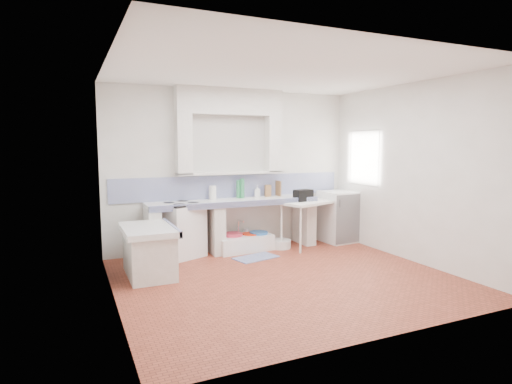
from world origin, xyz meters
name	(u,v)px	position (x,y,z in m)	size (l,w,h in m)	color
floor	(285,278)	(0.00, 0.00, 0.00)	(4.50, 4.50, 0.00)	#9A412C
ceiling	(287,71)	(0.00, 0.00, 2.80)	(4.50, 4.50, 0.00)	white
wall_back	(233,170)	(0.00, 2.00, 1.40)	(4.50, 4.50, 0.00)	white
wall_front	(389,193)	(0.00, -2.00, 1.40)	(4.50, 4.50, 0.00)	white
wall_left	(111,184)	(-2.25, 0.00, 1.40)	(4.50, 4.50, 0.00)	white
wall_right	(413,173)	(2.25, 0.00, 1.40)	(4.50, 4.50, 0.00)	white
alcove_mass	(230,102)	(-0.10, 1.88, 2.58)	(1.90, 0.25, 0.45)	white
window_frame	(372,158)	(2.42, 1.20, 1.60)	(0.35, 0.86, 1.06)	#341E10
lace_valance	(366,137)	(2.28, 1.20, 1.98)	(0.01, 0.84, 0.24)	white
counter_slab	(234,202)	(-0.10, 1.70, 0.86)	(3.00, 0.60, 0.08)	white
counter_lip	(240,204)	(-0.10, 1.42, 0.86)	(3.00, 0.04, 0.10)	navy
counter_pier_left	(153,235)	(-1.50, 1.70, 0.41)	(0.20, 0.55, 0.82)	white
counter_pier_mid	(215,229)	(-0.45, 1.70, 0.41)	(0.20, 0.55, 0.82)	white
counter_pier_right	(304,222)	(1.30, 1.70, 0.41)	(0.20, 0.55, 0.82)	white
peninsula_top	(148,229)	(-1.70, 0.90, 0.66)	(0.70, 1.10, 0.08)	white
peninsula_base	(149,254)	(-1.70, 0.90, 0.31)	(0.60, 1.00, 0.62)	white
peninsula_lip	(172,228)	(-1.37, 0.90, 0.66)	(0.04, 1.10, 0.10)	navy
backsplash	(234,186)	(0.00, 1.99, 1.10)	(4.27, 0.03, 0.40)	navy
stove	(182,231)	(-1.03, 1.71, 0.43)	(0.61, 0.59, 0.86)	white
sink	(243,244)	(0.04, 1.66, 0.12)	(1.00, 0.54, 0.24)	white
side_table	(308,224)	(1.23, 1.44, 0.42)	(1.00, 0.55, 0.04)	white
fridge	(339,216)	(1.99, 1.57, 0.48)	(0.62, 0.62, 0.96)	white
bucket_red	(233,242)	(-0.13, 1.69, 0.16)	(0.34, 0.34, 0.32)	#D1324A
bucket_orange	(251,241)	(0.21, 1.68, 0.15)	(0.31, 0.31, 0.29)	red
bucket_blue	(259,240)	(0.34, 1.65, 0.15)	(0.33, 0.33, 0.31)	#2660AB
basin_white	(280,244)	(0.72, 1.55, 0.07)	(0.38, 0.38, 0.15)	white
water_bottle_a	(237,240)	(0.01, 1.83, 0.14)	(0.08, 0.08, 0.29)	silver
water_bottle_b	(246,238)	(0.19, 1.85, 0.17)	(0.09, 0.09, 0.34)	silver
black_bag	(303,195)	(1.15, 1.49, 0.93)	(0.33, 0.19, 0.21)	black
green_bottle_a	(238,189)	(0.04, 1.85, 1.06)	(0.07, 0.07, 0.32)	#2B7B4A
green_bottle_b	(242,188)	(0.10, 1.81, 1.07)	(0.08, 0.08, 0.35)	#2B7B4A
knife_block	(268,191)	(0.62, 1.85, 1.01)	(0.11, 0.09, 0.21)	olive
cutting_board	(278,188)	(0.83, 1.85, 1.04)	(0.02, 0.21, 0.28)	olive
paper_towel	(213,193)	(-0.44, 1.85, 1.02)	(0.12, 0.12, 0.24)	white
soap_bottle	(257,191)	(0.40, 1.84, 1.01)	(0.10, 0.10, 0.22)	white
rug	(256,258)	(0.05, 1.12, 0.01)	(0.71, 0.40, 0.01)	navy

